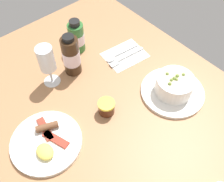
% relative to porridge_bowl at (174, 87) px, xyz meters
% --- Properties ---
extents(ground_plane, '(1.10, 0.84, 0.03)m').
position_rel_porridge_bowl_xyz_m(ground_plane, '(0.13, 0.19, -0.05)').
color(ground_plane, '#A8754C').
extents(porridge_bowl, '(0.23, 0.23, 0.08)m').
position_rel_porridge_bowl_xyz_m(porridge_bowl, '(0.00, 0.00, 0.00)').
color(porridge_bowl, white).
rests_on(porridge_bowl, ground_plane).
extents(cutlery_setting, '(0.15, 0.18, 0.01)m').
position_rel_porridge_bowl_xyz_m(cutlery_setting, '(0.25, 0.00, -0.03)').
color(cutlery_setting, white).
rests_on(cutlery_setting, ground_plane).
extents(wine_glass, '(0.06, 0.06, 0.17)m').
position_rel_porridge_bowl_xyz_m(wine_glass, '(0.33, 0.30, 0.08)').
color(wine_glass, white).
rests_on(wine_glass, ground_plane).
extents(jam_jar, '(0.06, 0.06, 0.05)m').
position_rel_porridge_bowl_xyz_m(jam_jar, '(0.09, 0.23, -0.01)').
color(jam_jar, '#4D2313').
rests_on(jam_jar, ground_plane).
extents(sauce_bottle_brown, '(0.06, 0.06, 0.17)m').
position_rel_porridge_bowl_xyz_m(sauce_bottle_brown, '(0.32, 0.20, 0.04)').
color(sauce_bottle_brown, '#382314').
rests_on(sauce_bottle_brown, ground_plane).
extents(sauce_bottle_green, '(0.06, 0.06, 0.14)m').
position_rel_porridge_bowl_xyz_m(sauce_bottle_green, '(0.41, 0.12, 0.03)').
color(sauce_bottle_green, '#337233').
rests_on(sauce_bottle_green, ground_plane).
extents(breakfast_plate, '(0.22, 0.22, 0.04)m').
position_rel_porridge_bowl_xyz_m(breakfast_plate, '(0.12, 0.45, -0.03)').
color(breakfast_plate, white).
rests_on(breakfast_plate, ground_plane).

